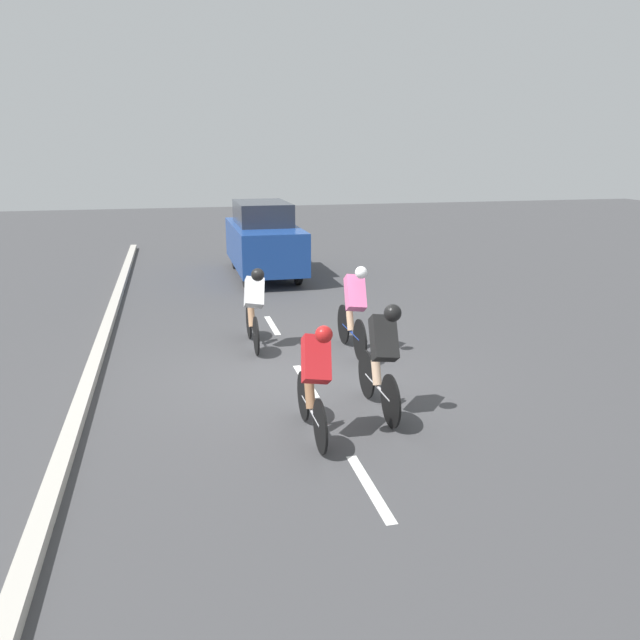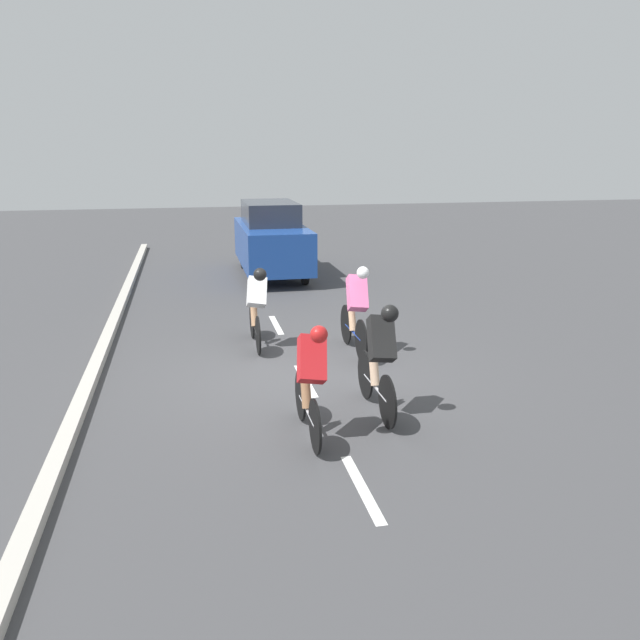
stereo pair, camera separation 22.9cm
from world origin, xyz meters
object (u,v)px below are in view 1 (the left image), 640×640
(cyclist_black, at_px, (382,355))
(cyclist_red, at_px, (315,378))
(support_car, at_px, (264,239))
(cyclist_white, at_px, (254,305))
(cyclist_pink, at_px, (354,308))

(cyclist_black, distance_m, cyclist_red, 1.14)
(cyclist_red, bearing_deg, support_car, -95.02)
(cyclist_red, xyz_separation_m, support_car, (-0.90, -10.23, 0.25))
(cyclist_white, xyz_separation_m, cyclist_red, (-0.23, 3.77, 0.00))
(support_car, bearing_deg, cyclist_red, 84.98)
(cyclist_pink, xyz_separation_m, cyclist_red, (1.39, 3.06, -0.03))
(cyclist_white, distance_m, cyclist_red, 3.78)
(cyclist_red, height_order, support_car, support_car)
(cyclist_pink, bearing_deg, cyclist_black, 81.82)
(cyclist_black, bearing_deg, cyclist_pink, -98.18)
(cyclist_white, height_order, cyclist_red, cyclist_red)
(cyclist_pink, relative_size, cyclist_white, 1.04)
(cyclist_white, height_order, support_car, support_car)
(cyclist_black, relative_size, support_car, 0.39)
(cyclist_black, bearing_deg, support_car, -89.28)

